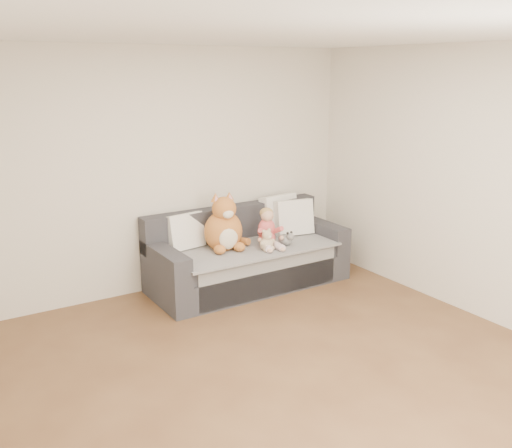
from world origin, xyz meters
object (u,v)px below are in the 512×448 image
Objects in this scene: toddler at (268,230)px; sippy_cup at (267,245)px; sofa at (247,258)px; plush_cat at (224,228)px; teddy_bear at (267,242)px.

sippy_cup is (-0.10, -0.14, -0.12)m from toddler.
sofa is 5.03× the size of toddler.
sippy_cup is at bearing -77.09° from sofa.
plush_cat is at bearing 176.81° from toddler.
teddy_bear is 2.29× the size of sippy_cup.
toddler is 4.16× the size of sippy_cup.
sippy_cup is at bearing 105.60° from teddy_bear.
teddy_bear reaches higher than sippy_cup.
sofa is 0.50m from plush_cat.
plush_cat is 0.48m from teddy_bear.
teddy_bear is (-0.10, -0.14, -0.08)m from toddler.
toddler is 0.67× the size of plush_cat.
sofa is 20.89× the size of sippy_cup.
plush_cat reaches higher than sippy_cup.
plush_cat is 0.49m from sippy_cup.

